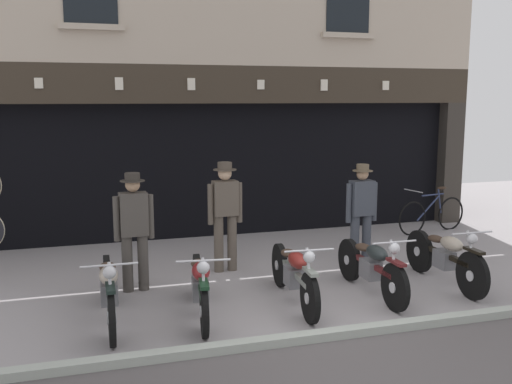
{
  "coord_description": "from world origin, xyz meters",
  "views": [
    {
      "loc": [
        -2.63,
        -5.62,
        2.7
      ],
      "look_at": [
        -0.09,
        2.83,
        1.26
      ],
      "focal_mm": 40.53,
      "sensor_mm": 36.0,
      "label": 1
    }
  ],
  "objects": [
    {
      "name": "motorcycle_left",
      "position": [
        -2.4,
        1.29,
        0.42
      ],
      "size": [
        0.62,
        2.06,
        0.91
      ],
      "rotation": [
        0.0,
        0.0,
        3.13
      ],
      "color": "black",
      "rests_on": "ground"
    },
    {
      "name": "motorcycle_center",
      "position": [
        -0.03,
        1.27,
        0.42
      ],
      "size": [
        0.62,
        2.06,
        0.91
      ],
      "rotation": [
        0.0,
        0.0,
        3.07
      ],
      "color": "black",
      "rests_on": "ground"
    },
    {
      "name": "motorcycle_center_left",
      "position": [
        -1.31,
        1.17,
        0.41
      ],
      "size": [
        0.62,
        1.93,
        0.9
      ],
      "rotation": [
        0.0,
        0.0,
        3.01
      ],
      "color": "black",
      "rests_on": "ground"
    },
    {
      "name": "shopkeeper_center",
      "position": [
        -0.55,
        2.96,
        0.97
      ],
      "size": [
        0.56,
        0.36,
        1.73
      ],
      "rotation": [
        0.0,
        0.0,
        3.21
      ],
      "color": "brown",
      "rests_on": "ground"
    },
    {
      "name": "motorcycle_right",
      "position": [
        2.34,
        1.36,
        0.43
      ],
      "size": [
        0.62,
        1.98,
        0.92
      ],
      "rotation": [
        0.0,
        0.0,
        3.13
      ],
      "color": "black",
      "rests_on": "ground"
    },
    {
      "name": "advert_board_near",
      "position": [
        1.33,
        5.4,
        1.91
      ],
      "size": [
        0.74,
        0.03,
        1.06
      ],
      "color": "beige"
    },
    {
      "name": "leaning_bicycle",
      "position": [
        4.11,
        4.36,
        0.37
      ],
      "size": [
        1.73,
        0.55,
        0.94
      ],
      "rotation": [
        0.0,
        0.0,
        1.77
      ],
      "color": "black",
      "rests_on": "ground"
    },
    {
      "name": "shop_facade",
      "position": [
        0.0,
        7.03,
        1.68
      ],
      "size": [
        10.79,
        4.42,
        6.09
      ],
      "color": "black",
      "rests_on": "ground"
    },
    {
      "name": "salesman_left",
      "position": [
        -1.99,
        2.4,
        0.93
      ],
      "size": [
        0.56,
        0.34,
        1.68
      ],
      "rotation": [
        0.0,
        0.0,
        3.21
      ],
      "color": "#47423D",
      "rests_on": "ground"
    },
    {
      "name": "motorcycle_center_right",
      "position": [
        1.11,
        1.28,
        0.42
      ],
      "size": [
        0.62,
        1.96,
        0.91
      ],
      "rotation": [
        0.0,
        0.0,
        3.14
      ],
      "color": "black",
      "rests_on": "ground"
    },
    {
      "name": "salesman_right",
      "position": [
        1.7,
        2.77,
        0.91
      ],
      "size": [
        0.56,
        0.33,
        1.64
      ],
      "rotation": [
        0.0,
        0.0,
        3.18
      ],
      "color": "#3D424C",
      "rests_on": "ground"
    }
  ]
}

